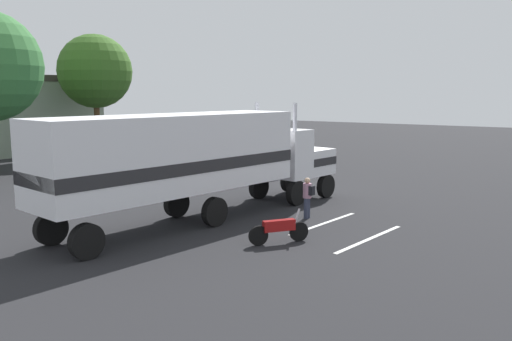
# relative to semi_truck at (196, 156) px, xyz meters

# --- Properties ---
(ground_plane) EXTENTS (120.00, 120.00, 0.00)m
(ground_plane) POSITION_rel_semi_truck_xyz_m (6.94, -0.81, -2.52)
(ground_plane) COLOR #232326
(lane_stripe_near) EXTENTS (4.39, 0.67, 0.01)m
(lane_stripe_near) POSITION_rel_semi_truck_xyz_m (2.30, -4.31, -2.52)
(lane_stripe_near) COLOR silver
(lane_stripe_near) RESTS_ON ground_plane
(lane_stripe_mid) EXTENTS (4.39, 0.71, 0.01)m
(lane_stripe_mid) POSITION_rel_semi_truck_xyz_m (1.25, -6.54, -2.52)
(lane_stripe_mid) COLOR silver
(lane_stripe_mid) RESTS_ON ground_plane
(semi_truck) EXTENTS (14.37, 4.66, 4.50)m
(semi_truck) POSITION_rel_semi_truck_xyz_m (0.00, 0.00, 0.00)
(semi_truck) COLOR white
(semi_truck) RESTS_ON ground_plane
(person_bystander) EXTENTS (0.34, 0.45, 1.63)m
(person_bystander) POSITION_rel_semi_truck_xyz_m (2.73, -3.37, -1.63)
(person_bystander) COLOR #2D3347
(person_bystander) RESTS_ON ground_plane
(parked_bus) EXTENTS (11.12, 3.13, 3.40)m
(parked_bus) POSITION_rel_semi_truck_xyz_m (7.95, 8.63, -0.46)
(parked_bus) COLOR #1E5999
(parked_bus) RESTS_ON ground_plane
(motorcycle) EXTENTS (1.77, 1.32, 1.12)m
(motorcycle) POSITION_rel_semi_truck_xyz_m (-0.88, -4.23, -2.04)
(motorcycle) COLOR black
(motorcycle) RESTS_ON ground_plane
(tree_right) EXTENTS (5.63, 5.63, 9.38)m
(tree_right) POSITION_rel_semi_truck_xyz_m (11.96, 19.99, 4.01)
(tree_right) COLOR brown
(tree_right) RESTS_ON ground_plane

